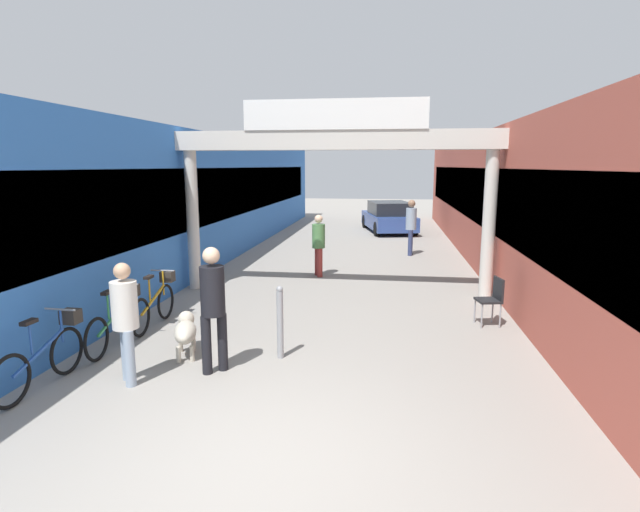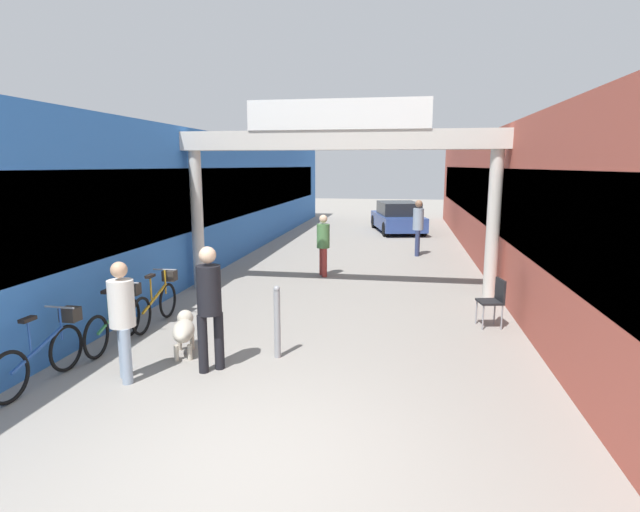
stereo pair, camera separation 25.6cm
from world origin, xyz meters
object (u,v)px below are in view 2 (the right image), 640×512
object	(u,v)px
dog_on_leash	(184,329)
bollard_post_metal	(277,321)
pedestrian_carrying_crate	(323,241)
cafe_chair_black_nearer	(494,298)
pedestrian_companion	(122,314)
parked_car_blue	(398,217)
pedestrian_with_dog	(209,300)
pedestrian_elderly_walking	(418,224)
bicycle_green_second	(117,318)
bicycle_blue_nearest	(45,351)
bicycle_orange_third	(158,301)

from	to	relation	value
dog_on_leash	bollard_post_metal	xyz separation A→B (m)	(1.47, 0.08, 0.18)
pedestrian_carrying_crate	cafe_chair_black_nearer	bearing A→B (deg)	-44.62
pedestrian_companion	cafe_chair_black_nearer	world-z (taller)	pedestrian_companion
parked_car_blue	dog_on_leash	bearing A→B (deg)	-101.31
cafe_chair_black_nearer	bollard_post_metal	bearing A→B (deg)	-149.25
dog_on_leash	parked_car_blue	world-z (taller)	parked_car_blue
pedestrian_with_dog	pedestrian_elderly_walking	xyz separation A→B (m)	(3.11, 9.94, 0.01)
bollard_post_metal	parked_car_blue	bearing A→B (deg)	84.06
pedestrian_carrying_crate	bicycle_green_second	distance (m)	6.18
pedestrian_elderly_walking	bicycle_blue_nearest	size ratio (longest dim) A/B	1.07
pedestrian_companion	pedestrian_elderly_walking	distance (m)	11.23
bicycle_orange_third	parked_car_blue	distance (m)	14.53
bicycle_green_second	pedestrian_carrying_crate	bearing A→B (deg)	66.13
bicycle_blue_nearest	parked_car_blue	size ratio (longest dim) A/B	0.39
bicycle_blue_nearest	cafe_chair_black_nearer	xyz separation A→B (m)	(6.35, 3.47, 0.10)
bicycle_blue_nearest	cafe_chair_black_nearer	world-z (taller)	bicycle_blue_nearest
pedestrian_carrying_crate	parked_car_blue	distance (m)	9.58
pedestrian_companion	bicycle_blue_nearest	world-z (taller)	pedestrian_companion
dog_on_leash	bicycle_green_second	xyz separation A→B (m)	(-1.25, 0.21, 0.04)
pedestrian_carrying_crate	pedestrian_companion	bearing A→B (deg)	-103.07
pedestrian_carrying_crate	bicycle_blue_nearest	distance (m)	7.63
bicycle_blue_nearest	bollard_post_metal	size ratio (longest dim) A/B	1.50
bollard_post_metal	parked_car_blue	world-z (taller)	parked_car_blue
pedestrian_carrying_crate	cafe_chair_black_nearer	size ratio (longest dim) A/B	1.83
dog_on_leash	parked_car_blue	distance (m)	15.55
pedestrian_carrying_crate	bollard_post_metal	bearing A→B (deg)	-87.73
pedestrian_elderly_walking	bicycle_green_second	bearing A→B (deg)	-118.74
pedestrian_elderly_walking	parked_car_blue	distance (m)	5.93
pedestrian_carrying_crate	bollard_post_metal	distance (m)	5.78
pedestrian_companion	parked_car_blue	bearing A→B (deg)	78.19
bicycle_orange_third	cafe_chair_black_nearer	world-z (taller)	bicycle_orange_third
pedestrian_elderly_walking	bicycle_orange_third	distance (m)	9.44
pedestrian_elderly_walking	bicycle_blue_nearest	distance (m)	11.88
pedestrian_elderly_walking	bollard_post_metal	xyz separation A→B (m)	(-2.31, -9.29, -0.47)
bicycle_blue_nearest	pedestrian_carrying_crate	bearing A→B (deg)	69.82
dog_on_leash	bicycle_blue_nearest	size ratio (longest dim) A/B	0.53
parked_car_blue	pedestrian_with_dog	bearing A→B (deg)	-98.57
dog_on_leash	bollard_post_metal	world-z (taller)	bollard_post_metal
pedestrian_companion	bicycle_orange_third	distance (m)	2.56
bicycle_green_second	bollard_post_metal	bearing A→B (deg)	-2.68
bicycle_blue_nearest	parked_car_blue	xyz separation A→B (m)	(4.43, 16.55, 0.21)
pedestrian_companion	bollard_post_metal	distance (m)	2.19
bicycle_green_second	cafe_chair_black_nearer	xyz separation A→B (m)	(6.22, 1.95, 0.10)
pedestrian_companion	bicycle_green_second	world-z (taller)	pedestrian_companion
bicycle_green_second	dog_on_leash	bearing A→B (deg)	-9.43
bicycle_green_second	parked_car_blue	xyz separation A→B (m)	(4.30, 15.04, 0.21)
pedestrian_companion	pedestrian_carrying_crate	distance (m)	7.09
bicycle_orange_third	bollard_post_metal	distance (m)	2.87
bollard_post_metal	cafe_chair_black_nearer	size ratio (longest dim) A/B	1.27
pedestrian_companion	cafe_chair_black_nearer	size ratio (longest dim) A/B	1.86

